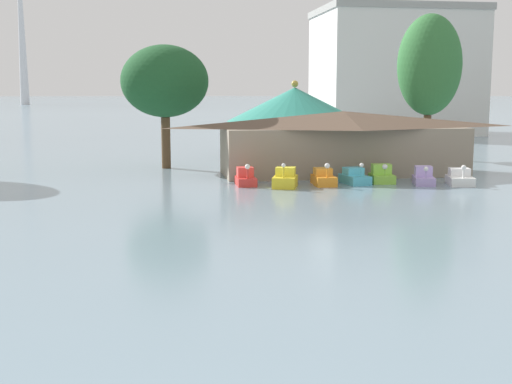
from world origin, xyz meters
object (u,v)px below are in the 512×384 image
pedal_boat_lime (382,175)px  shoreline_tree_mid (165,82)px  pedal_boat_white (460,178)px  background_building_block (394,72)px  pedal_boat_orange (324,178)px  boathouse (343,142)px  green_roof_pavilion (295,116)px  shoreline_tree_right (429,65)px  pedal_boat_cyan (355,177)px  pedal_boat_yellow (285,179)px  pedal_boat_lavender (424,177)px  pedal_boat_red (246,178)px

pedal_boat_lime → shoreline_tree_mid: (-15.39, 11.95, 6.92)m
pedal_boat_white → background_building_block: bearing=177.3°
pedal_boat_orange → boathouse: 6.94m
boathouse → green_roof_pavilion: green_roof_pavilion is taller
shoreline_tree_right → pedal_boat_white: bearing=-105.8°
pedal_boat_orange → pedal_boat_lime: (4.54, 0.58, 0.04)m
pedal_boat_cyan → pedal_boat_white: pedal_boat_cyan is taller
pedal_boat_yellow → pedal_boat_orange: 3.01m
pedal_boat_yellow → boathouse: bearing=155.0°
background_building_block → pedal_boat_lime: bearing=-111.0°
pedal_boat_lime → pedal_boat_white: 5.49m
pedal_boat_lavender → background_building_block: background_building_block is taller
pedal_boat_orange → shoreline_tree_right: (14.77, 16.71, 8.65)m
pedal_boat_yellow → shoreline_tree_mid: bearing=-131.3°
pedal_boat_orange → background_building_block: 62.53m
pedal_boat_yellow → shoreline_tree_right: size_ratio=0.20×
shoreline_tree_mid → pedal_boat_red: bearing=-65.6°
pedal_boat_lavender → boathouse: boathouse is taller
pedal_boat_lime → pedal_boat_white: (5.12, -2.00, -0.06)m
boathouse → green_roof_pavilion: (-0.67, 15.44, 1.47)m
pedal_boat_white → shoreline_tree_mid: size_ratio=0.27×
pedal_boat_red → pedal_boat_lavender: pedal_boat_red is taller
pedal_boat_white → green_roof_pavilion: size_ratio=0.20×
pedal_boat_red → pedal_boat_lavender: 12.81m
boathouse → background_building_block: size_ratio=0.86×
pedal_boat_cyan → boathouse: (0.70, 5.56, 2.17)m
pedal_boat_orange → pedal_boat_white: pedal_boat_orange is taller
shoreline_tree_mid → shoreline_tree_right: size_ratio=0.75×
pedal_boat_yellow → pedal_boat_lavender: (10.12, -0.10, -0.04)m
boathouse → green_roof_pavilion: size_ratio=1.49×
pedal_boat_red → pedal_boat_white: bearing=81.8°
pedal_boat_lime → boathouse: bearing=-157.4°
pedal_boat_yellow → pedal_boat_red: bearing=-101.3°
pedal_boat_red → green_roof_pavilion: 22.29m
pedal_boat_red → pedal_boat_orange: pedal_boat_orange is taller
pedal_boat_lavender → green_roof_pavilion: green_roof_pavilion is taller
pedal_boat_cyan → shoreline_tree_mid: 19.35m
pedal_boat_white → pedal_boat_orange: bearing=-85.4°
shoreline_tree_right → background_building_block: 41.00m
background_building_block → boathouse: bearing=-114.3°
shoreline_tree_right → background_building_block: bearing=74.3°
pedal_boat_red → background_building_block: bearing=150.4°
pedal_boat_yellow → pedal_boat_orange: (2.93, 0.68, -0.06)m
pedal_boat_orange → green_roof_pavilion: (2.41, 21.28, 3.62)m
pedal_boat_red → shoreline_tree_mid: shoreline_tree_mid is taller
green_roof_pavilion → shoreline_tree_right: (12.36, -4.57, 5.04)m
pedal_boat_lavender → pedal_boat_white: bearing=90.1°
pedal_boat_red → green_roof_pavilion: size_ratio=0.17×
shoreline_tree_mid → boathouse: bearing=-25.7°
pedal_boat_orange → green_roof_pavilion: bearing=175.5°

